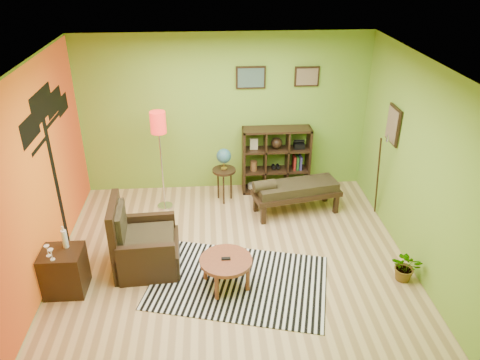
{
  "coord_description": "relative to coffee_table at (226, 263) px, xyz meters",
  "views": [
    {
      "loc": [
        -0.28,
        -5.47,
        4.13
      ],
      "look_at": [
        0.14,
        0.44,
        1.05
      ],
      "focal_mm": 35.0,
      "sensor_mm": 36.0,
      "label": 1
    }
  ],
  "objects": [
    {
      "name": "potted_plant",
      "position": [
        2.41,
        -0.06,
        -0.19
      ],
      "size": [
        0.54,
        0.56,
        0.34
      ],
      "primitive_type": "imported",
      "rotation": [
        0.0,
        0.0,
        -0.41
      ],
      "color": "#26661E",
      "rests_on": "ground"
    },
    {
      "name": "armchair",
      "position": [
        -1.14,
        0.49,
        -0.05
      ],
      "size": [
        0.92,
        0.92,
        1.05
      ],
      "color": "black",
      "rests_on": "ground"
    },
    {
      "name": "globe_table",
      "position": [
        0.07,
        2.28,
        0.38
      ],
      "size": [
        0.4,
        0.4,
        0.98
      ],
      "color": "black",
      "rests_on": "ground"
    },
    {
      "name": "ground",
      "position": [
        0.11,
        0.57,
        -0.36
      ],
      "size": [
        5.0,
        5.0,
        0.0
      ],
      "primitive_type": "plane",
      "color": "tan",
      "rests_on": "ground"
    },
    {
      "name": "cube_shelf",
      "position": [
        1.03,
        2.6,
        0.24
      ],
      "size": [
        1.2,
        0.35,
        1.2
      ],
      "color": "black",
      "rests_on": "ground"
    },
    {
      "name": "side_cabinet",
      "position": [
        -2.09,
        0.05,
        -0.05
      ],
      "size": [
        0.52,
        0.47,
        0.93
      ],
      "color": "black",
      "rests_on": "ground"
    },
    {
      "name": "zebra_rug",
      "position": [
        0.17,
        0.04,
        -0.36
      ],
      "size": [
        2.64,
        2.06,
        0.01
      ],
      "primitive_type": "cube",
      "rotation": [
        0.0,
        0.0,
        -0.25
      ],
      "color": "white",
      "rests_on": "ground"
    },
    {
      "name": "room_shell",
      "position": [
        0.02,
        0.58,
        1.44
      ],
      "size": [
        5.04,
        4.54,
        2.82
      ],
      "color": "#76A633",
      "rests_on": "ground"
    },
    {
      "name": "bench",
      "position": [
        1.21,
        1.79,
        0.06
      ],
      "size": [
        1.52,
        0.79,
        0.67
      ],
      "color": "black",
      "rests_on": "ground"
    },
    {
      "name": "floor_lamp",
      "position": [
        -0.96,
        2.12,
        1.03
      ],
      "size": [
        0.26,
        0.26,
        1.72
      ],
      "color": "silver",
      "rests_on": "ground"
    },
    {
      "name": "coffee_table",
      "position": [
        0.0,
        0.0,
        0.0
      ],
      "size": [
        0.69,
        0.69,
        0.44
      ],
      "color": "brown",
      "rests_on": "ground"
    }
  ]
}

